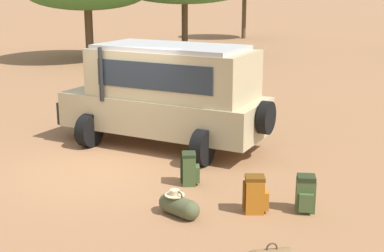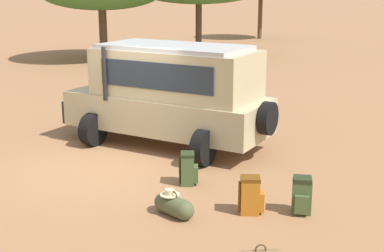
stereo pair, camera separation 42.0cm
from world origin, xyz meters
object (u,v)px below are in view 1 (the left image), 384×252
backpack_near_rear_wheel (255,195)px  duffel_bag_low_black_case (179,206)px  backpack_cluster_center (306,194)px  backpack_beside_front_wheel (190,169)px  safari_vehicle (168,93)px

backpack_near_rear_wheel → duffel_bag_low_black_case: size_ratio=0.83×
backpack_near_rear_wheel → backpack_cluster_center: bearing=17.5°
duffel_bag_low_black_case → backpack_beside_front_wheel: bearing=98.5°
safari_vehicle → backpack_cluster_center: 4.79m
safari_vehicle → backpack_beside_front_wheel: safari_vehicle is taller
backpack_near_rear_wheel → safari_vehicle: bearing=127.9°
safari_vehicle → backpack_near_rear_wheel: (2.65, -3.40, -0.98)m
safari_vehicle → duffel_bag_low_black_case: bearing=-69.8°
safari_vehicle → duffel_bag_low_black_case: size_ratio=6.99×
safari_vehicle → backpack_beside_front_wheel: bearing=-63.3°
backpack_cluster_center → backpack_near_rear_wheel: bearing=-162.5°
safari_vehicle → backpack_near_rear_wheel: safari_vehicle is taller
backpack_beside_front_wheel → backpack_cluster_center: 2.38m
backpack_cluster_center → duffel_bag_low_black_case: 2.19m
safari_vehicle → backpack_cluster_center: bearing=-42.0°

